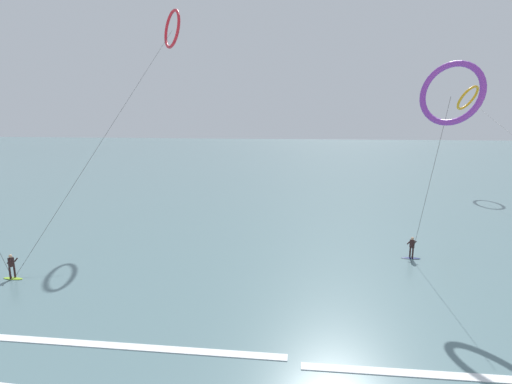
{
  "coord_description": "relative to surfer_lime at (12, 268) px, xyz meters",
  "views": [
    {
      "loc": [
        4.14,
        -7.76,
        10.53
      ],
      "look_at": [
        0.0,
        19.48,
        5.36
      ],
      "focal_mm": 27.2,
      "sensor_mm": 36.0,
      "label": 1
    }
  ],
  "objects": [
    {
      "name": "surfer_navy",
      "position": [
        27.14,
        8.02,
        0.0
      ],
      "size": [
        1.4,
        0.71,
        1.7
      ],
      "rotation": [
        0.0,
        0.0,
        2.08
      ],
      "color": "navy",
      "rests_on": "ground"
    },
    {
      "name": "wave_crest_mid",
      "position": [
        10.61,
        -6.27,
        -0.76
      ],
      "size": [
        16.23,
        1.05,
        0.12
      ],
      "primitive_type": "cube",
      "rotation": [
        0.0,
        0.0,
        0.03
      ],
      "color": "white",
      "rests_on": "ground"
    },
    {
      "name": "wave_crest_far",
      "position": [
        24.02,
        -6.27,
        -0.76
      ],
      "size": [
        9.42,
        0.92,
        0.12
      ],
      "primitive_type": "cube",
      "rotation": [
        0.0,
        0.0,
        0.04
      ],
      "color": "white",
      "rests_on": "ground"
    },
    {
      "name": "kite_violet",
      "position": [
        28.33,
        5.98,
        11.37
      ],
      "size": [
        3.89,
        3.85,
        14.31
      ],
      "rotation": [
        0.0,
        0.0,
        5.56
      ],
      "color": "purple",
      "rests_on": "ground"
    },
    {
      "name": "kite_amber",
      "position": [
        42.23,
        42.47,
        12.88
      ],
      "size": [
        4.68,
        49.03,
        15.59
      ],
      "rotation": [
        0.0,
        0.0,
        3.94
      ],
      "color": "orange",
      "rests_on": "ground"
    },
    {
      "name": "kite_crimson",
      "position": [
        4.33,
        20.02,
        19.1
      ],
      "size": [
        6.02,
        21.89,
        21.98
      ],
      "rotation": [
        0.0,
        0.0,
        5.43
      ],
      "color": "red",
      "rests_on": "ground"
    },
    {
      "name": "sea_water",
      "position": [
        15.52,
        90.66,
        -0.78
      ],
      "size": [
        400.0,
        200.0,
        0.08
      ],
      "primitive_type": "cube",
      "color": "slate",
      "rests_on": "ground"
    },
    {
      "name": "surfer_lime",
      "position": [
        0.0,
        0.0,
        0.0
      ],
      "size": [
        1.4,
        0.7,
        1.7
      ],
      "rotation": [
        0.0,
        0.0,
        1.08
      ],
      "color": "#8CC62D",
      "rests_on": "ground"
    }
  ]
}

